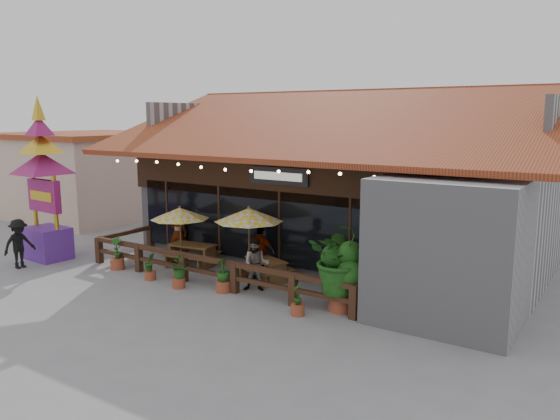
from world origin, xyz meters
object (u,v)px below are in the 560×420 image
Objects in this scene: thai_sign_tower at (42,168)px; pedestrian at (19,244)px; umbrella_left at (180,214)px; tropical_plant at (342,260)px; umbrella_right at (249,215)px; picnic_table_right at (266,266)px; picnic_table_left at (192,251)px.

thai_sign_tower reaches higher than pedestrian.
umbrella_left is 6.58m from tropical_plant.
umbrella_left is 2.75m from umbrella_right.
umbrella_left reaches higher than picnic_table_right.
umbrella_right is 1.49× the size of pedestrian.
picnic_table_right is 0.28× the size of thai_sign_tower.
umbrella_left is at bearing -174.70° from picnic_table_right.
pedestrian is at bearing -168.19° from tropical_plant.
pedestrian is at bearing -144.81° from umbrella_left.
thai_sign_tower is 2.55× the size of tropical_plant.
pedestrian reaches higher than picnic_table_left.
picnic_table_right is at bearing 8.57° from umbrella_right.
thai_sign_tower is at bearing -174.80° from tropical_plant.
thai_sign_tower is 11.45m from tropical_plant.
pedestrian reaches higher than picnic_table_right.
tropical_plant is at bearing -10.19° from picnic_table_left.
picnic_table_right is 1.05× the size of pedestrian.
picnic_table_left reaches higher than picnic_table_right.
umbrella_right is at bearing -171.43° from picnic_table_right.
thai_sign_tower is at bearing -158.62° from umbrella_left.
umbrella_left is 5.50m from pedestrian.
umbrella_right is at bearing 15.52° from thai_sign_tower.
thai_sign_tower is (-7.47, -2.07, 1.26)m from umbrella_right.
pedestrian is at bearing -75.87° from thai_sign_tower.
pedestrian is at bearing -156.11° from picnic_table_right.
umbrella_right is at bearing -1.79° from picnic_table_left.
thai_sign_tower reaches higher than tropical_plant.
umbrella_left is at bearing 21.38° from thai_sign_tower.
umbrella_left is at bearing -128.67° from picnic_table_left.
tropical_plant reaches higher than umbrella_left.
pedestrian is at bearing -143.76° from picnic_table_left.
tropical_plant is (6.27, -1.13, 0.88)m from picnic_table_left.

